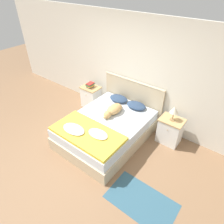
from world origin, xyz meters
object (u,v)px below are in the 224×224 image
pillow_right (136,106)px  book_stack (90,85)px  pillow_left (119,99)px  nightstand_left (91,97)px  bed (106,129)px  table_lamp (174,110)px  nightstand_right (170,131)px  dog (113,110)px

pillow_right → book_stack: 1.46m
pillow_left → book_stack: book_stack is taller
nightstand_left → pillow_right: size_ratio=1.28×
nightstand_left → book_stack: 0.37m
bed → pillow_left: size_ratio=4.24×
nightstand_left → table_lamp: (2.37, -0.01, 0.56)m
pillow_left → pillow_right: same height
nightstand_right → book_stack: book_stack is taller
nightstand_left → pillow_left: (0.93, 0.03, 0.28)m
nightstand_right → pillow_left: 1.47m
bed → pillow_left: bearing=107.7°
nightstand_right → table_lamp: 0.56m
table_lamp → dog: bearing=-158.4°
pillow_left → pillow_right: (0.52, 0.00, 0.00)m
table_lamp → pillow_left: bearing=178.2°
table_lamp → book_stack: bearing=179.9°
nightstand_left → pillow_right: 1.47m
nightstand_left → table_lamp: table_lamp is taller
pillow_left → nightstand_left: bearing=-177.8°
nightstand_left → pillow_left: pillow_left is taller
bed → table_lamp: table_lamp is taller
nightstand_left → nightstand_right: bearing=0.0°
bed → dog: 0.47m
dog → table_lamp: size_ratio=2.00×
bed → nightstand_left: nightstand_left is taller
nightstand_right → dog: size_ratio=0.92×
nightstand_right → table_lamp: size_ratio=1.83×
bed → book_stack: 1.48m
nightstand_left → dog: 1.29m
pillow_left → table_lamp: table_lamp is taller
pillow_right → dog: size_ratio=0.72×
book_stack → table_lamp: 2.38m
book_stack → nightstand_right: bearing=0.1°
pillow_right → dog: bearing=-119.0°
nightstand_right → dog: 1.35m
nightstand_right → pillow_right: 0.97m
pillow_left → table_lamp: size_ratio=1.43×
nightstand_right → pillow_right: bearing=177.8°
nightstand_right → book_stack: bearing=-179.9°
nightstand_right → table_lamp: bearing=-90.0°
book_stack → dog: bearing=-22.8°
book_stack → table_lamp: (2.38, -0.01, 0.19)m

